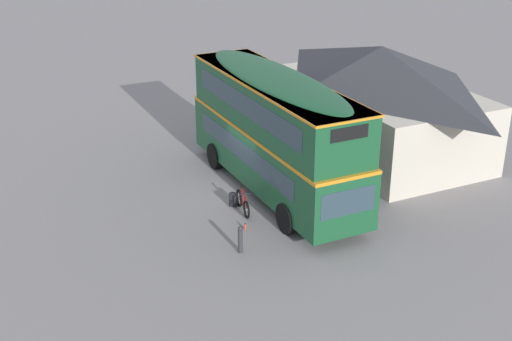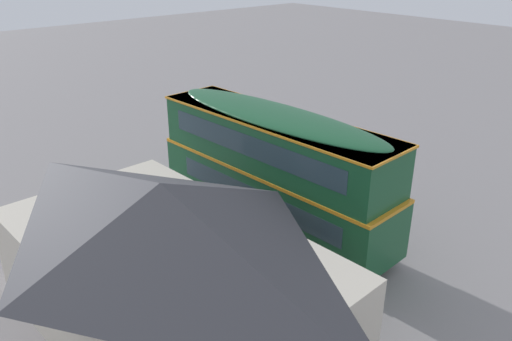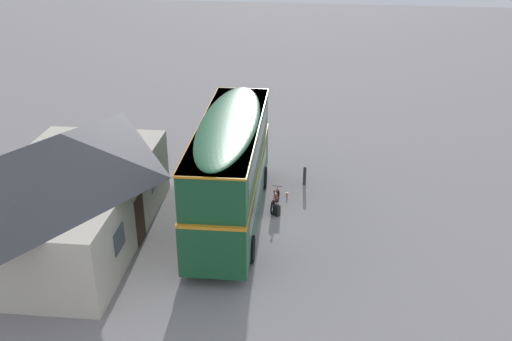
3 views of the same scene
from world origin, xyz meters
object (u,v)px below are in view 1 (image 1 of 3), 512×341
at_px(backpack_on_ground, 233,199).
at_px(water_bottle_red_squeeze, 245,227).
at_px(kerb_bollard, 240,239).
at_px(double_decker_bus, 275,128).
at_px(touring_bicycle, 242,202).

height_order(backpack_on_ground, water_bottle_red_squeeze, backpack_on_ground).
bearing_deg(water_bottle_red_squeeze, kerb_bollard, -28.29).
bearing_deg(kerb_bollard, double_decker_bus, 141.99).
relative_size(water_bottle_red_squeeze, kerb_bollard, 0.25).
xyz_separation_m(double_decker_bus, backpack_on_ground, (0.59, -1.97, -2.35)).
bearing_deg(touring_bicycle, water_bottle_red_squeeze, -17.72).
height_order(double_decker_bus, kerb_bollard, double_decker_bus).
height_order(backpack_on_ground, kerb_bollard, kerb_bollard).
bearing_deg(water_bottle_red_squeeze, touring_bicycle, 162.28).
bearing_deg(kerb_bollard, touring_bicycle, 156.68).
xyz_separation_m(backpack_on_ground, kerb_bollard, (3.30, -1.07, 0.20)).
height_order(water_bottle_red_squeeze, kerb_bollard, kerb_bollard).
xyz_separation_m(touring_bicycle, water_bottle_red_squeeze, (1.35, -0.43, -0.26)).
distance_m(water_bottle_red_squeeze, kerb_bollard, 1.64).
xyz_separation_m(backpack_on_ground, water_bottle_red_squeeze, (1.89, -0.31, -0.18)).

